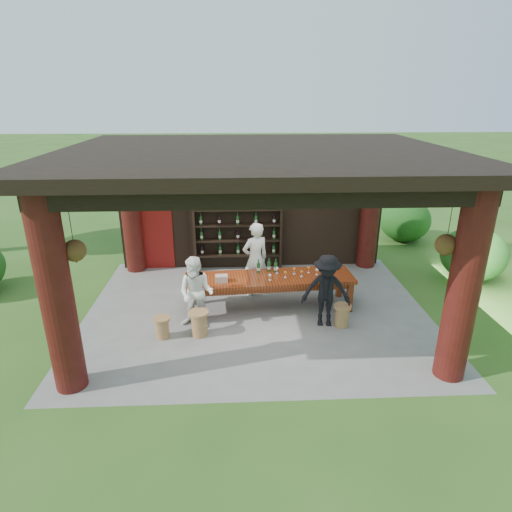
{
  "coord_description": "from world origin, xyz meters",
  "views": [
    {
      "loc": [
        -0.41,
        -8.34,
        4.49
      ],
      "look_at": [
        0.0,
        0.4,
        1.15
      ],
      "focal_mm": 30.0,
      "sensor_mm": 36.0,
      "label": 1
    }
  ],
  "objects_px": {
    "tasting_table": "(269,281)",
    "napkin_basket": "(222,278)",
    "stool_near_right": "(342,315)",
    "guest_man": "(326,291)",
    "stool_near_left": "(199,323)",
    "host": "(255,259)",
    "stool_far_left": "(162,327)",
    "guest_woman": "(196,293)",
    "wine_shelf": "(238,233)"
  },
  "relations": [
    {
      "from": "stool_near_left",
      "to": "guest_man",
      "type": "bearing_deg",
      "value": 6.8
    },
    {
      "from": "napkin_basket",
      "to": "wine_shelf",
      "type": "bearing_deg",
      "value": 81.61
    },
    {
      "from": "stool_far_left",
      "to": "napkin_basket",
      "type": "height_order",
      "value": "napkin_basket"
    },
    {
      "from": "stool_near_left",
      "to": "guest_woman",
      "type": "distance_m",
      "value": 0.6
    },
    {
      "from": "napkin_basket",
      "to": "host",
      "type": "bearing_deg",
      "value": 49.97
    },
    {
      "from": "tasting_table",
      "to": "guest_woman",
      "type": "height_order",
      "value": "guest_woman"
    },
    {
      "from": "wine_shelf",
      "to": "guest_man",
      "type": "xyz_separation_m",
      "value": [
        1.76,
        -3.08,
        -0.26
      ]
    },
    {
      "from": "wine_shelf",
      "to": "napkin_basket",
      "type": "bearing_deg",
      "value": -98.39
    },
    {
      "from": "wine_shelf",
      "to": "napkin_basket",
      "type": "xyz_separation_m",
      "value": [
        -0.37,
        -2.49,
        -0.21
      ]
    },
    {
      "from": "wine_shelf",
      "to": "napkin_basket",
      "type": "distance_m",
      "value": 2.52
    },
    {
      "from": "wine_shelf",
      "to": "guest_man",
      "type": "height_order",
      "value": "wine_shelf"
    },
    {
      "from": "tasting_table",
      "to": "stool_near_left",
      "type": "bearing_deg",
      "value": -143.09
    },
    {
      "from": "tasting_table",
      "to": "stool_near_right",
      "type": "height_order",
      "value": "tasting_table"
    },
    {
      "from": "stool_near_right",
      "to": "napkin_basket",
      "type": "relative_size",
      "value": 1.8
    },
    {
      "from": "stool_near_left",
      "to": "host",
      "type": "distance_m",
      "value": 2.24
    },
    {
      "from": "stool_near_right",
      "to": "guest_man",
      "type": "distance_m",
      "value": 0.62
    },
    {
      "from": "stool_far_left",
      "to": "guest_man",
      "type": "height_order",
      "value": "guest_man"
    },
    {
      "from": "stool_far_left",
      "to": "stool_near_right",
      "type": "bearing_deg",
      "value": 4.59
    },
    {
      "from": "stool_near_left",
      "to": "stool_far_left",
      "type": "xyz_separation_m",
      "value": [
        -0.72,
        -0.06,
        -0.04
      ]
    },
    {
      "from": "guest_woman",
      "to": "napkin_basket",
      "type": "bearing_deg",
      "value": 63.85
    },
    {
      "from": "stool_near_right",
      "to": "host",
      "type": "relative_size",
      "value": 0.26
    },
    {
      "from": "wine_shelf",
      "to": "host",
      "type": "height_order",
      "value": "wine_shelf"
    },
    {
      "from": "wine_shelf",
      "to": "tasting_table",
      "type": "relative_size",
      "value": 0.62
    },
    {
      "from": "guest_man",
      "to": "tasting_table",
      "type": "bearing_deg",
      "value": 152.05
    },
    {
      "from": "host",
      "to": "guest_man",
      "type": "relative_size",
      "value": 1.16
    },
    {
      "from": "stool_near_right",
      "to": "host",
      "type": "bearing_deg",
      "value": 137.49
    },
    {
      "from": "napkin_basket",
      "to": "guest_man",
      "type": "bearing_deg",
      "value": -15.55
    },
    {
      "from": "stool_near_left",
      "to": "guest_woman",
      "type": "xyz_separation_m",
      "value": [
        -0.06,
        0.34,
        0.48
      ]
    },
    {
      "from": "stool_near_right",
      "to": "host",
      "type": "distance_m",
      "value": 2.4
    },
    {
      "from": "stool_near_right",
      "to": "guest_woman",
      "type": "bearing_deg",
      "value": 177.81
    },
    {
      "from": "guest_man",
      "to": "napkin_basket",
      "type": "bearing_deg",
      "value": 172.61
    },
    {
      "from": "wine_shelf",
      "to": "stool_far_left",
      "type": "bearing_deg",
      "value": -113.73
    },
    {
      "from": "wine_shelf",
      "to": "napkin_basket",
      "type": "height_order",
      "value": "wine_shelf"
    },
    {
      "from": "stool_far_left",
      "to": "napkin_basket",
      "type": "distance_m",
      "value": 1.6
    },
    {
      "from": "stool_near_right",
      "to": "stool_far_left",
      "type": "distance_m",
      "value": 3.62
    },
    {
      "from": "stool_near_right",
      "to": "guest_man",
      "type": "xyz_separation_m",
      "value": [
        -0.34,
        0.07,
        0.52
      ]
    },
    {
      "from": "guest_woman",
      "to": "napkin_basket",
      "type": "height_order",
      "value": "guest_woman"
    },
    {
      "from": "host",
      "to": "stool_near_left",
      "type": "bearing_deg",
      "value": 32.23
    },
    {
      "from": "stool_near_left",
      "to": "guest_woman",
      "type": "bearing_deg",
      "value": 99.84
    },
    {
      "from": "wine_shelf",
      "to": "stool_near_right",
      "type": "bearing_deg",
      "value": -56.31
    },
    {
      "from": "tasting_table",
      "to": "host",
      "type": "distance_m",
      "value": 0.79
    },
    {
      "from": "host",
      "to": "stool_near_right",
      "type": "bearing_deg",
      "value": 113.13
    },
    {
      "from": "host",
      "to": "guest_woman",
      "type": "xyz_separation_m",
      "value": [
        -1.24,
        -1.45,
        -0.13
      ]
    },
    {
      "from": "wine_shelf",
      "to": "stool_near_right",
      "type": "xyz_separation_m",
      "value": [
        2.1,
        -3.15,
        -0.78
      ]
    },
    {
      "from": "tasting_table",
      "to": "napkin_basket",
      "type": "bearing_deg",
      "value": -168.88
    },
    {
      "from": "host",
      "to": "wine_shelf",
      "type": "bearing_deg",
      "value": -100.48
    },
    {
      "from": "wine_shelf",
      "to": "stool_near_left",
      "type": "height_order",
      "value": "wine_shelf"
    },
    {
      "from": "host",
      "to": "napkin_basket",
      "type": "distance_m",
      "value": 1.18
    },
    {
      "from": "guest_woman",
      "to": "stool_far_left",
      "type": "bearing_deg",
      "value": -133.16
    },
    {
      "from": "guest_man",
      "to": "guest_woman",
      "type": "bearing_deg",
      "value": -172.74
    }
  ]
}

